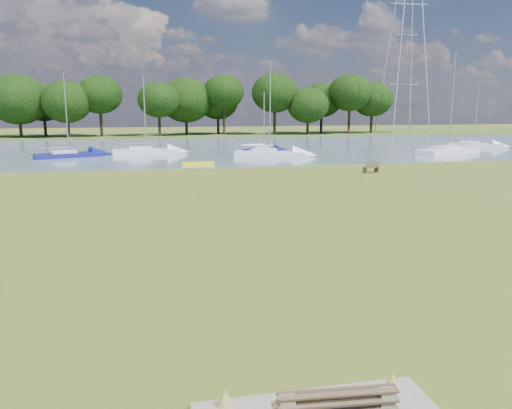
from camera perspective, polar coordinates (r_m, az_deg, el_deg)
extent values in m
plane|color=olive|center=(21.20, -4.61, -3.12)|extent=(220.00, 220.00, 0.00)
cube|color=slate|center=(62.66, -9.69, 6.23)|extent=(220.00, 40.00, 0.10)
cube|color=#4C6626|center=(92.57, -10.53, 7.75)|extent=(220.00, 20.00, 0.40)
cube|color=gray|center=(8.45, 14.65, -21.23)|extent=(0.24, 0.20, 0.57)
cube|color=brown|center=(8.09, 9.46, -21.50)|extent=(1.86, 0.29, 0.45)
cube|color=brown|center=(8.59, 8.53, -21.77)|extent=(1.88, 0.57, 0.04)
cube|color=brown|center=(8.22, 9.11, -20.90)|extent=(1.86, 0.29, 0.45)
cube|color=brown|center=(40.44, 12.35, 3.82)|extent=(0.23, 0.44, 0.45)
cube|color=brown|center=(41.34, 13.61, 3.92)|extent=(0.23, 0.44, 0.45)
cube|color=brown|center=(40.86, 13.00, 4.18)|extent=(1.53, 0.92, 0.05)
cube|color=brown|center=(40.70, 13.21, 4.48)|extent=(1.40, 0.55, 0.44)
cube|color=yellow|center=(44.86, -6.66, 4.66)|extent=(2.88, 0.93, 0.28)
cylinder|color=#979BA5|center=(100.01, 16.25, 18.38)|extent=(0.26, 0.26, 36.62)
cylinder|color=#979BA5|center=(102.45, 18.89, 18.05)|extent=(0.26, 0.26, 36.62)
cylinder|color=#979BA5|center=(104.52, 14.87, 18.12)|extent=(0.26, 0.26, 36.62)
cylinder|color=#979BA5|center=(106.85, 17.43, 17.82)|extent=(0.26, 0.26, 36.62)
cube|color=#979BA5|center=(104.27, 17.04, 21.08)|extent=(7.64, 0.16, 0.16)
cylinder|color=black|center=(90.76, -25.32, 8.16)|extent=(0.51, 0.51, 3.86)
ellipsoid|color=black|center=(90.72, -25.57, 11.12)|extent=(7.07, 7.07, 6.01)
cylinder|color=black|center=(89.44, -20.91, 8.56)|extent=(0.51, 0.51, 4.15)
ellipsoid|color=black|center=(89.42, -21.14, 11.79)|extent=(8.08, 8.08, 6.87)
cylinder|color=black|center=(88.68, -16.38, 8.53)|extent=(0.51, 0.51, 3.27)
ellipsoid|color=black|center=(88.62, -16.52, 11.12)|extent=(9.09, 9.09, 7.73)
cylinder|color=black|center=(88.44, -11.81, 8.84)|extent=(0.51, 0.51, 3.56)
ellipsoid|color=black|center=(88.39, -11.92, 11.66)|extent=(7.07, 7.07, 6.01)
cylinder|color=black|center=(88.77, -7.23, 9.08)|extent=(0.51, 0.51, 3.86)
ellipsoid|color=black|center=(88.73, -7.31, 12.12)|extent=(8.08, 8.08, 6.87)
cylinder|color=black|center=(89.63, -2.71, 9.27)|extent=(0.51, 0.51, 4.15)
ellipsoid|color=black|center=(89.61, -2.74, 12.51)|extent=(9.09, 9.09, 7.73)
cylinder|color=black|center=(91.05, 1.69, 9.03)|extent=(0.51, 0.51, 3.27)
ellipsoid|color=black|center=(90.99, 1.71, 11.55)|extent=(7.07, 7.07, 6.01)
cylinder|color=black|center=(92.96, 5.94, 9.11)|extent=(0.51, 0.51, 3.56)
ellipsoid|color=black|center=(92.91, 6.00, 11.80)|extent=(8.08, 8.08, 6.87)
cylinder|color=black|center=(95.34, 10.00, 9.14)|extent=(0.51, 0.51, 3.86)
ellipsoid|color=black|center=(95.30, 10.10, 11.97)|extent=(9.09, 9.09, 7.73)
cylinder|color=black|center=(98.17, 13.84, 9.13)|extent=(0.51, 0.51, 4.15)
ellipsoid|color=black|center=(98.15, 13.98, 12.08)|extent=(7.07, 7.07, 6.01)
cube|color=navy|center=(57.38, 0.92, 6.30)|extent=(4.80, 2.19, 0.60)
cube|color=silver|center=(57.19, 0.58, 6.65)|extent=(1.79, 1.32, 0.38)
cylinder|color=#A5A8AD|center=(57.19, 0.93, 9.55)|extent=(0.10, 0.10, 6.27)
cube|color=silver|center=(52.35, 1.60, 5.91)|extent=(7.60, 4.08, 0.75)
cube|color=silver|center=(52.34, 0.96, 6.41)|extent=(2.92, 2.28, 0.48)
cylinder|color=#A5A8AD|center=(52.13, 1.63, 11.07)|extent=(0.13, 0.13, 9.11)
cube|color=silver|center=(56.22, -12.43, 6.03)|extent=(7.09, 2.12, 0.77)
cube|color=silver|center=(56.18, -13.03, 6.48)|extent=(2.50, 1.60, 0.50)
cylinder|color=#A5A8AD|center=(56.02, -12.61, 10.22)|extent=(0.13, 0.13, 7.89)
cube|color=navy|center=(54.97, -20.57, 5.40)|extent=(6.87, 4.29, 0.65)
cube|color=silver|center=(54.81, -21.14, 5.76)|extent=(2.72, 2.25, 0.42)
cylinder|color=#A5A8AD|center=(54.76, -20.87, 9.70)|extent=(0.11, 0.11, 7.98)
cube|color=silver|center=(69.83, 23.63, 6.30)|extent=(6.71, 4.35, 0.73)
cube|color=silver|center=(69.70, 23.23, 6.69)|extent=(2.68, 2.25, 0.47)
cylinder|color=#A5A8AD|center=(69.67, 23.88, 9.49)|extent=(0.13, 0.13, 7.49)
cube|color=silver|center=(59.70, 21.14, 5.84)|extent=(8.78, 5.56, 0.80)
cube|color=silver|center=(59.10, 20.81, 6.29)|extent=(3.48, 2.90, 0.52)
cylinder|color=#A5A8AD|center=(59.51, 21.51, 10.95)|extent=(0.14, 0.14, 10.33)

